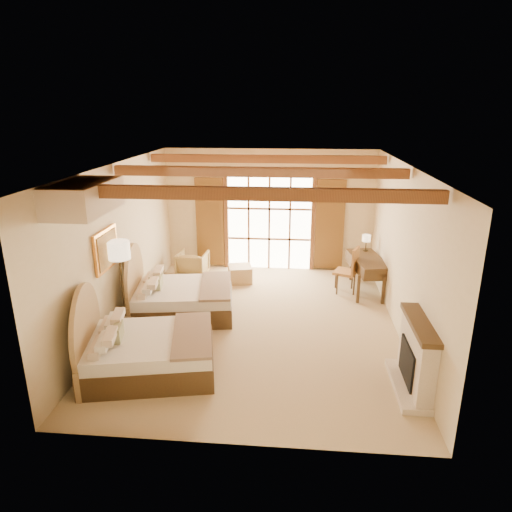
# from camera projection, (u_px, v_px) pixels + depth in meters

# --- Properties ---
(floor) EXTENTS (7.00, 7.00, 0.00)m
(floor) POSITION_uv_depth(u_px,v_px,m) (258.00, 324.00, 9.29)
(floor) COLOR #CAB085
(floor) RESTS_ON ground
(wall_back) EXTENTS (5.50, 0.00, 5.50)m
(wall_back) POSITION_uv_depth(u_px,v_px,m) (269.00, 210.00, 12.10)
(wall_back) COLOR beige
(wall_back) RESTS_ON ground
(wall_left) EXTENTS (0.00, 7.00, 7.00)m
(wall_left) POSITION_uv_depth(u_px,v_px,m) (120.00, 245.00, 9.02)
(wall_left) COLOR beige
(wall_left) RESTS_ON ground
(wall_right) EXTENTS (0.00, 7.00, 7.00)m
(wall_right) POSITION_uv_depth(u_px,v_px,m) (404.00, 253.00, 8.55)
(wall_right) COLOR beige
(wall_right) RESTS_ON ground
(ceiling) EXTENTS (7.00, 7.00, 0.00)m
(ceiling) POSITION_uv_depth(u_px,v_px,m) (258.00, 165.00, 8.29)
(ceiling) COLOR #BA703C
(ceiling) RESTS_ON ground
(ceiling_beams) EXTENTS (5.39, 4.60, 0.18)m
(ceiling_beams) POSITION_uv_depth(u_px,v_px,m) (258.00, 172.00, 8.33)
(ceiling_beams) COLOR brown
(ceiling_beams) RESTS_ON ceiling
(french_doors) EXTENTS (3.95, 0.08, 2.60)m
(french_doors) POSITION_uv_depth(u_px,v_px,m) (269.00, 224.00, 12.15)
(french_doors) COLOR white
(french_doors) RESTS_ON ground
(fireplace) EXTENTS (0.46, 1.40, 1.16)m
(fireplace) POSITION_uv_depth(u_px,v_px,m) (415.00, 360.00, 7.01)
(fireplace) COLOR beige
(fireplace) RESTS_ON ground
(painting) EXTENTS (0.06, 0.95, 0.75)m
(painting) POSITION_uv_depth(u_px,v_px,m) (106.00, 250.00, 8.26)
(painting) COLOR orange
(painting) RESTS_ON wall_left
(canopy_valance) EXTENTS (0.70, 1.40, 0.45)m
(canopy_valance) POSITION_uv_depth(u_px,v_px,m) (84.00, 197.00, 6.68)
(canopy_valance) COLOR beige
(canopy_valance) RESTS_ON ceiling
(bed_near) EXTENTS (2.37, 1.95, 1.37)m
(bed_near) POSITION_uv_depth(u_px,v_px,m) (141.00, 348.00, 7.53)
(bed_near) COLOR #48351B
(bed_near) RESTS_ON floor
(bed_far) EXTENTS (2.29, 1.85, 1.37)m
(bed_far) POSITION_uv_depth(u_px,v_px,m) (176.00, 296.00, 9.63)
(bed_far) COLOR #48351B
(bed_far) RESTS_ON floor
(nightstand) EXTENTS (0.56, 0.56, 0.53)m
(nightstand) POSITION_uv_depth(u_px,v_px,m) (118.00, 333.00, 8.34)
(nightstand) COLOR #48351B
(nightstand) RESTS_ON floor
(floor_lamp) EXTENTS (0.40, 0.40, 1.89)m
(floor_lamp) POSITION_uv_depth(u_px,v_px,m) (120.00, 256.00, 8.36)
(floor_lamp) COLOR #332918
(floor_lamp) RESTS_ON floor
(armchair) EXTENTS (0.78, 0.80, 0.68)m
(armchair) POSITION_uv_depth(u_px,v_px,m) (193.00, 265.00, 11.74)
(armchair) COLOR #9E844B
(armchair) RESTS_ON floor
(ottoman) EXTENTS (0.67, 0.67, 0.41)m
(ottoman) POSITION_uv_depth(u_px,v_px,m) (240.00, 274.00, 11.50)
(ottoman) COLOR tan
(ottoman) RESTS_ON floor
(desk) EXTENTS (0.93, 1.64, 0.84)m
(desk) POSITION_uv_depth(u_px,v_px,m) (367.00, 273.00, 10.82)
(desk) COLOR #48351B
(desk) RESTS_ON floor
(desk_chair) EXTENTS (0.65, 0.63, 1.12)m
(desk_chair) POSITION_uv_depth(u_px,v_px,m) (346.00, 278.00, 10.82)
(desk_chair) COLOR #AE7442
(desk_chair) RESTS_ON floor
(desk_lamp) EXTENTS (0.20, 0.20, 0.41)m
(desk_lamp) POSITION_uv_depth(u_px,v_px,m) (366.00, 239.00, 11.15)
(desk_lamp) COLOR #332918
(desk_lamp) RESTS_ON desk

